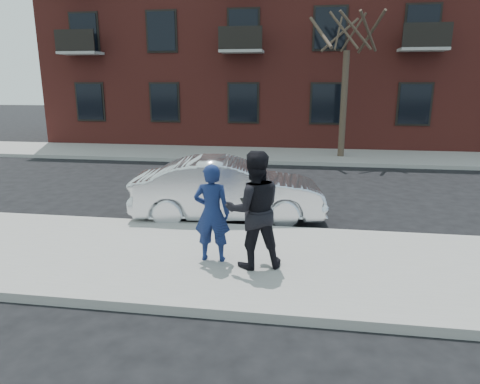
% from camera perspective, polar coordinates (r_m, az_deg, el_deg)
% --- Properties ---
extents(ground, '(100.00, 100.00, 0.00)m').
position_cam_1_polar(ground, '(8.30, -13.39, -8.12)').
color(ground, black).
rests_on(ground, ground).
extents(near_sidewalk, '(50.00, 3.50, 0.15)m').
position_cam_1_polar(near_sidewalk, '(8.06, -14.08, -8.29)').
color(near_sidewalk, gray).
rests_on(near_sidewalk, ground).
extents(near_curb, '(50.00, 0.10, 0.15)m').
position_cam_1_polar(near_curb, '(9.64, -10.01, -4.28)').
color(near_curb, '#999691').
rests_on(near_curb, ground).
extents(far_sidewalk, '(50.00, 3.50, 0.15)m').
position_cam_1_polar(far_sidewalk, '(18.83, -0.64, 5.07)').
color(far_sidewalk, gray).
rests_on(far_sidewalk, ground).
extents(far_curb, '(50.00, 0.10, 0.15)m').
position_cam_1_polar(far_curb, '(17.08, -1.61, 4.10)').
color(far_curb, '#999691').
rests_on(far_curb, ground).
extents(apartment_building, '(24.30, 10.30, 12.30)m').
position_cam_1_polar(apartment_building, '(25.28, 6.79, 21.19)').
color(apartment_building, maroon).
rests_on(apartment_building, ground).
extents(street_tree, '(3.60, 3.60, 6.80)m').
position_cam_1_polar(street_tree, '(18.30, 14.29, 21.52)').
color(street_tree, '#382B21').
rests_on(street_tree, far_sidewalk).
extents(silver_sedan, '(4.54, 2.09, 1.44)m').
position_cam_1_polar(silver_sedan, '(9.89, -1.52, 0.33)').
color(silver_sedan, silver).
rests_on(silver_sedan, ground).
extents(man_hoodie, '(0.63, 0.50, 1.68)m').
position_cam_1_polar(man_hoodie, '(7.22, -3.76, -2.81)').
color(man_hoodie, navy).
rests_on(man_hoodie, near_sidewalk).
extents(man_peacoat, '(1.12, 0.98, 1.94)m').
position_cam_1_polar(man_peacoat, '(6.94, 1.88, -2.40)').
color(man_peacoat, black).
rests_on(man_peacoat, near_sidewalk).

